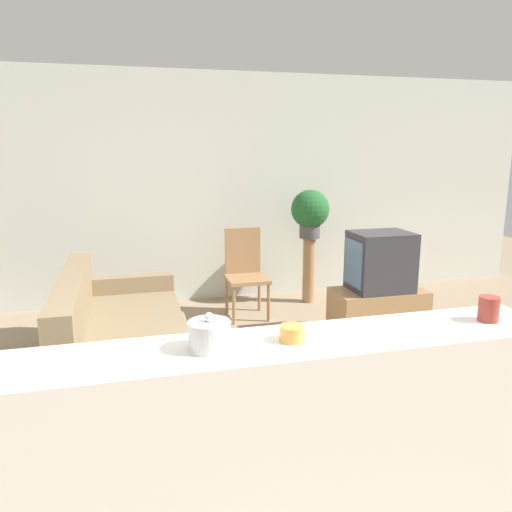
{
  "coord_description": "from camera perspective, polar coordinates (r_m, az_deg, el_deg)",
  "views": [
    {
      "loc": [
        -0.72,
        -2.5,
        1.84
      ],
      "look_at": [
        0.43,
        1.86,
        0.85
      ],
      "focal_mm": 35.0,
      "sensor_mm": 36.0,
      "label": 1
    }
  ],
  "objects": [
    {
      "name": "plant_stand",
      "position": [
        6.02,
        6.05,
        -1.61
      ],
      "size": [
        0.15,
        0.15,
        0.79
      ],
      "color": "#9E754C",
      "rests_on": "ground_plane"
    },
    {
      "name": "television",
      "position": [
        4.96,
        13.99,
        -0.61
      ],
      "size": [
        0.58,
        0.45,
        0.57
      ],
      "color": "#333338",
      "rests_on": "tv_stand"
    },
    {
      "name": "couch",
      "position": [
        4.39,
        -15.48,
        -8.96
      ],
      "size": [
        0.99,
        1.97,
        0.82
      ],
      "color": "#847051",
      "rests_on": "ground_plane"
    },
    {
      "name": "tv_stand",
      "position": [
        5.1,
        13.74,
        -6.32
      ],
      "size": [
        0.9,
        0.47,
        0.47
      ],
      "color": "#9E754C",
      "rests_on": "ground_plane"
    },
    {
      "name": "candle_jar",
      "position": [
        2.32,
        4.17,
        -8.8
      ],
      "size": [
        0.12,
        0.12,
        0.07
      ],
      "color": "gold",
      "rests_on": "foreground_counter"
    },
    {
      "name": "wooden_chair",
      "position": [
        5.49,
        -1.25,
        -1.52
      ],
      "size": [
        0.44,
        0.44,
        0.97
      ],
      "color": "#9E754C",
      "rests_on": "ground_plane"
    },
    {
      "name": "potted_plant",
      "position": [
        5.89,
        6.21,
        5.12
      ],
      "size": [
        0.45,
        0.45,
        0.57
      ],
      "color": "#4C4C51",
      "rests_on": "plant_stand"
    },
    {
      "name": "coffee_tin",
      "position": [
        2.82,
        25.05,
        -5.5
      ],
      "size": [
        0.1,
        0.1,
        0.13
      ],
      "color": "#99382D",
      "rests_on": "foreground_counter"
    },
    {
      "name": "ground_plane",
      "position": [
        3.19,
        1.09,
        -22.87
      ],
      "size": [
        14.0,
        14.0,
        0.0
      ],
      "primitive_type": "plane",
      "color": "gray"
    },
    {
      "name": "wall_back",
      "position": [
        6.0,
        -7.88,
        7.55
      ],
      "size": [
        9.0,
        0.06,
        2.7
      ],
      "color": "silver",
      "rests_on": "ground_plane"
    },
    {
      "name": "decorative_bowl",
      "position": [
        2.22,
        -5.36,
        -8.99
      ],
      "size": [
        0.19,
        0.19,
        0.17
      ],
      "color": "silver",
      "rests_on": "foreground_counter"
    },
    {
      "name": "foreground_counter",
      "position": [
        2.56,
        4.11,
        -19.71
      ],
      "size": [
        2.63,
        0.44,
        0.97
      ],
      "color": "white",
      "rests_on": "ground_plane"
    }
  ]
}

